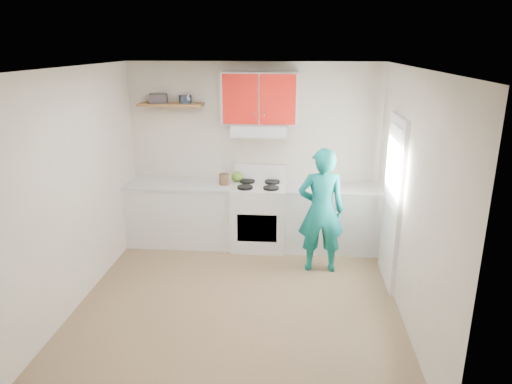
# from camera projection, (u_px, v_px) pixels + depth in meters

# --- Properties ---
(floor) EXTENTS (3.80, 3.80, 0.00)m
(floor) POSITION_uv_depth(u_px,v_px,m) (239.00, 301.00, 5.37)
(floor) COLOR brown
(floor) RESTS_ON ground
(ceiling) EXTENTS (3.60, 3.80, 0.04)m
(ceiling) POSITION_uv_depth(u_px,v_px,m) (236.00, 68.00, 4.58)
(ceiling) COLOR white
(ceiling) RESTS_ON floor
(back_wall) EXTENTS (3.60, 0.04, 2.60)m
(back_wall) POSITION_uv_depth(u_px,v_px,m) (254.00, 154.00, 6.78)
(back_wall) COLOR beige
(back_wall) RESTS_ON floor
(front_wall) EXTENTS (3.60, 0.04, 2.60)m
(front_wall) POSITION_uv_depth(u_px,v_px,m) (202.00, 279.00, 3.17)
(front_wall) COLOR beige
(front_wall) RESTS_ON floor
(left_wall) EXTENTS (0.04, 3.80, 2.60)m
(left_wall) POSITION_uv_depth(u_px,v_px,m) (75.00, 189.00, 5.12)
(left_wall) COLOR beige
(left_wall) RESTS_ON floor
(right_wall) EXTENTS (0.04, 3.80, 2.60)m
(right_wall) POSITION_uv_depth(u_px,v_px,m) (410.00, 198.00, 4.82)
(right_wall) COLOR beige
(right_wall) RESTS_ON floor
(door) EXTENTS (0.05, 0.85, 2.05)m
(door) POSITION_uv_depth(u_px,v_px,m) (392.00, 202.00, 5.57)
(door) COLOR white
(door) RESTS_ON floor
(door_glass) EXTENTS (0.01, 0.55, 0.95)m
(door_glass) POSITION_uv_depth(u_px,v_px,m) (393.00, 167.00, 5.44)
(door_glass) COLOR white
(door_glass) RESTS_ON door
(counter_left) EXTENTS (1.52, 0.60, 0.90)m
(counter_left) POSITION_uv_depth(u_px,v_px,m) (182.00, 214.00, 6.84)
(counter_left) COLOR silver
(counter_left) RESTS_ON floor
(counter_right) EXTENTS (1.32, 0.60, 0.90)m
(counter_right) POSITION_uv_depth(u_px,v_px,m) (332.00, 218.00, 6.65)
(counter_right) COLOR silver
(counter_right) RESTS_ON floor
(stove) EXTENTS (0.76, 0.65, 0.92)m
(stove) POSITION_uv_depth(u_px,v_px,m) (259.00, 216.00, 6.71)
(stove) COLOR white
(stove) RESTS_ON floor
(range_hood) EXTENTS (0.76, 0.44, 0.15)m
(range_hood) POSITION_uv_depth(u_px,v_px,m) (260.00, 130.00, 6.44)
(range_hood) COLOR silver
(range_hood) RESTS_ON back_wall
(upper_cabinets) EXTENTS (1.02, 0.33, 0.70)m
(upper_cabinets) POSITION_uv_depth(u_px,v_px,m) (260.00, 98.00, 6.36)
(upper_cabinets) COLOR #B2170F
(upper_cabinets) RESTS_ON back_wall
(shelf) EXTENTS (0.90, 0.30, 0.04)m
(shelf) POSITION_uv_depth(u_px,v_px,m) (171.00, 104.00, 6.51)
(shelf) COLOR brown
(shelf) RESTS_ON back_wall
(books) EXTENTS (0.27, 0.22, 0.13)m
(books) POSITION_uv_depth(u_px,v_px,m) (158.00, 99.00, 6.49)
(books) COLOR #41393E
(books) RESTS_ON shelf
(tin) EXTENTS (0.18, 0.18, 0.11)m
(tin) POSITION_uv_depth(u_px,v_px,m) (185.00, 99.00, 6.50)
(tin) COLOR #333D4C
(tin) RESTS_ON shelf
(kettle) EXTENTS (0.20, 0.20, 0.15)m
(kettle) POSITION_uv_depth(u_px,v_px,m) (237.00, 177.00, 6.75)
(kettle) COLOR #507D23
(kettle) RESTS_ON stove
(crock) EXTENTS (0.18, 0.18, 0.18)m
(crock) POSITION_uv_depth(u_px,v_px,m) (224.00, 180.00, 6.60)
(crock) COLOR #523623
(crock) RESTS_ON counter_left
(cutting_board) EXTENTS (0.29, 0.24, 0.02)m
(cutting_board) POSITION_uv_depth(u_px,v_px,m) (309.00, 188.00, 6.49)
(cutting_board) COLOR olive
(cutting_board) RESTS_ON counter_right
(silicone_mat) EXTENTS (0.30, 0.25, 0.01)m
(silicone_mat) POSITION_uv_depth(u_px,v_px,m) (367.00, 189.00, 6.48)
(silicone_mat) COLOR red
(silicone_mat) RESTS_ON counter_right
(person) EXTENTS (0.61, 0.42, 1.63)m
(person) POSITION_uv_depth(u_px,v_px,m) (321.00, 211.00, 5.90)
(person) COLOR #0D7972
(person) RESTS_ON floor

